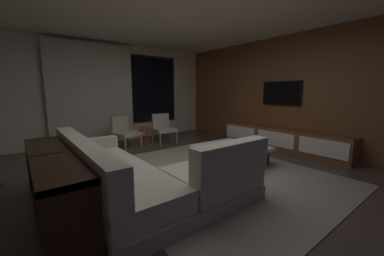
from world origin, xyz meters
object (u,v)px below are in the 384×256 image
book_stack_on_coffee_table (225,145)px  mounted_tv (281,93)px  side_stool (143,131)px  accent_chair_near_window (163,127)px  sectional_couch (139,178)px  console_table_behind_couch (54,183)px  coffee_table (231,155)px  media_console (282,140)px  accent_chair_by_curtain (124,130)px

book_stack_on_coffee_table → mounted_tv: bearing=5.0°
side_stool → accent_chair_near_window: bearing=-4.5°
sectional_couch → console_table_behind_couch: 0.93m
sectional_couch → coffee_table: size_ratio=2.16×
media_console → side_stool: bearing=133.4°
accent_chair_by_curtain → mounted_tv: 3.96m
media_console → mounted_tv: 1.13m
side_stool → media_console: bearing=-46.6°
coffee_table → media_console: 1.78m
coffee_table → mounted_tv: mounted_tv is taller
mounted_tv → console_table_behind_couch: size_ratio=0.47×
accent_chair_near_window → sectional_couch: bearing=-126.2°
accent_chair_near_window → accent_chair_by_curtain: 1.07m
accent_chair_by_curtain → side_stool: bearing=-4.1°
book_stack_on_coffee_table → accent_chair_near_window: 2.46m
sectional_couch → side_stool: size_ratio=5.43×
media_console → accent_chair_near_window: bearing=126.2°
media_console → book_stack_on_coffee_table: bearing=179.6°
side_stool → accent_chair_by_curtain: bearing=175.9°
accent_chair_by_curtain → console_table_behind_couch: bearing=-124.5°
console_table_behind_couch → sectional_couch: bearing=-8.1°
side_stool → book_stack_on_coffee_table: bearing=-80.0°
sectional_couch → console_table_behind_couch: (-0.91, 0.13, 0.13)m
console_table_behind_couch → mounted_tv: bearing=3.3°
coffee_table → accent_chair_near_window: 2.49m
book_stack_on_coffee_table → accent_chair_by_curtain: size_ratio=0.39×
accent_chair_by_curtain → media_console: accent_chair_by_curtain is taller
sectional_couch → media_console: (3.77, 0.22, -0.04)m
accent_chair_by_curtain → console_table_behind_couch: size_ratio=0.37×
accent_chair_by_curtain → side_stool: 0.51m
accent_chair_near_window → side_stool: size_ratio=1.70×
console_table_behind_couch → accent_chair_near_window: bearing=41.6°
book_stack_on_coffee_table → side_stool: (-0.44, 2.50, -0.04)m
sectional_couch → media_console: 3.78m
book_stack_on_coffee_table → accent_chair_near_window: accent_chair_near_window is taller
accent_chair_near_window → console_table_behind_couch: 3.85m
accent_chair_by_curtain → console_table_behind_couch: accent_chair_by_curtain is taller
sectional_couch → book_stack_on_coffee_table: size_ratio=8.27×
side_stool → mounted_tv: mounted_tv is taller
book_stack_on_coffee_table → console_table_behind_couch: (-2.75, -0.10, 0.00)m
mounted_tv → console_table_behind_couch: 4.96m
side_stool → mounted_tv: bearing=-42.2°
sectional_couch → console_table_behind_couch: sectional_couch is taller
accent_chair_by_curtain → mounted_tv: bearing=-37.5°
coffee_table → console_table_behind_couch: 2.91m
side_stool → console_table_behind_couch: (-2.31, -2.60, 0.04)m
sectional_couch → book_stack_on_coffee_table: sectional_couch is taller
book_stack_on_coffee_table → mounted_tv: (2.11, 0.19, 0.94)m
book_stack_on_coffee_table → mounted_tv: mounted_tv is taller
book_stack_on_coffee_table → accent_chair_near_window: bearing=87.1°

